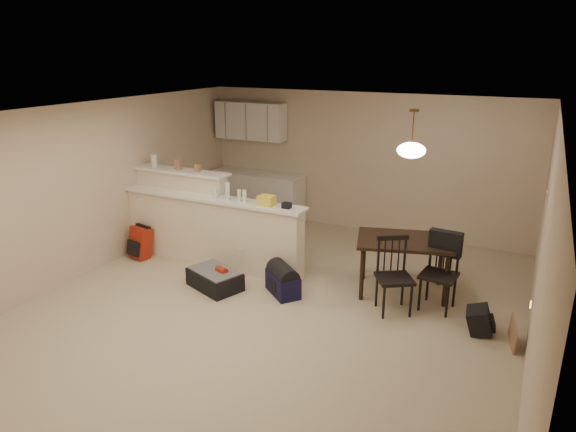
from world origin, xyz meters
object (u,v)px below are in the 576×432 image
Objects in this scene: suitcase at (215,279)px; navy_duffel at (283,284)px; pendant_lamp at (411,150)px; red_backpack at (140,243)px; dining_chair_near at (395,277)px; dining_table at (404,246)px; dining_chair_far at (439,273)px; black_daypack at (479,321)px.

navy_duffel is (0.94, 0.26, 0.02)m from suitcase.
red_backpack is at bearing -171.06° from pendant_lamp.
red_backpack is 2.64m from navy_duffel.
dining_chair_near is at bearing 30.85° from suitcase.
red_backpack is 0.91× the size of navy_duffel.
red_backpack reaches higher than navy_duffel.
dining_chair_near reaches higher than navy_duffel.
dining_chair_near is at bearing -101.68° from dining_table.
dining_table is 1.44× the size of dining_chair_far.
dining_table is 1.46× the size of dining_chair_near.
black_daypack is (0.57, -0.37, -0.35)m from dining_chair_far.
navy_duffel is (2.64, -0.14, -0.10)m from red_backpack.
pendant_lamp reaches higher than red_backpack.
red_backpack is (-4.60, -0.37, -0.24)m from dining_chair_far.
suitcase is 3.50m from black_daypack.
dining_table is 2.65m from suitcase.
navy_duffel is at bearing 8.45° from red_backpack.
dining_chair_near reaches higher than black_daypack.
suitcase is at bearing -159.84° from dining_chair_far.
navy_duffel reaches higher than black_daypack.
pendant_lamp is at bearing 20.51° from red_backpack.
dining_chair_near is 2.49m from suitcase.
dining_chair_far reaches higher than suitcase.
dining_chair_near reaches higher than suitcase.
pendant_lamp is at bearing 67.88° from navy_duffel.
navy_duffel is at bearing -151.34° from pendant_lamp.
pendant_lamp is 2.46m from navy_duffel.
pendant_lamp is at bearing 157.91° from dining_chair_far.
dining_chair_near is 2.89× the size of black_daypack.
pendant_lamp is 1.84× the size of black_daypack.
suitcase is at bearing -156.34° from pendant_lamp.
suitcase is 2.22× the size of black_daypack.
dining_chair_far reaches higher than dining_table.
pendant_lamp is 2.24m from black_daypack.
suitcase is (-2.91, -0.77, -0.37)m from dining_chair_far.
dining_table is 0.63m from dining_chair_far.
black_daypack reaches higher than suitcase.
black_daypack is (3.48, 0.40, 0.02)m from suitcase.
dining_chair_far reaches higher than dining_chair_near.
dining_chair_near is (0.05, -0.61, -0.19)m from dining_table.
red_backpack is (-4.07, -0.64, -1.74)m from pendant_lamp.
red_backpack is at bearing 84.76° from black_daypack.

